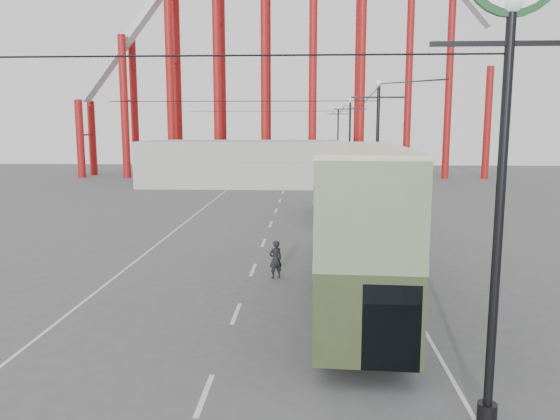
# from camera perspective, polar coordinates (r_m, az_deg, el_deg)

# --- Properties ---
(ground) EXTENTS (160.00, 160.00, 0.00)m
(ground) POSITION_cam_1_polar(r_m,az_deg,el_deg) (16.15, -2.88, -15.56)
(ground) COLOR #505053
(ground) RESTS_ON ground
(road_markings) EXTENTS (12.52, 120.00, 0.01)m
(road_markings) POSITION_cam_1_polar(r_m,az_deg,el_deg) (35.05, -1.00, -2.16)
(road_markings) COLOR silver
(road_markings) RESTS_ON ground
(lamp_post_near) EXTENTS (3.20, 0.44, 10.80)m
(lamp_post_near) POSITION_cam_1_polar(r_m,az_deg,el_deg) (12.38, 22.77, 13.73)
(lamp_post_near) COLOR black
(lamp_post_near) RESTS_ON ground
(lamp_post_mid) EXTENTS (3.20, 0.44, 9.32)m
(lamp_post_mid) POSITION_cam_1_polar(r_m,az_deg,el_deg) (32.94, 10.09, 5.20)
(lamp_post_mid) COLOR black
(lamp_post_mid) RESTS_ON ground
(lamp_post_far) EXTENTS (3.20, 0.44, 9.32)m
(lamp_post_far) POSITION_cam_1_polar(r_m,az_deg,el_deg) (54.82, 7.28, 6.64)
(lamp_post_far) COLOR black
(lamp_post_far) RESTS_ON ground
(lamp_post_distant) EXTENTS (3.20, 0.44, 9.32)m
(lamp_post_distant) POSITION_cam_1_polar(r_m,az_deg,el_deg) (76.77, 6.06, 7.25)
(lamp_post_distant) COLOR black
(lamp_post_distant) RESTS_ON ground
(fairground_shed) EXTENTS (22.00, 10.00, 5.00)m
(fairground_shed) POSITION_cam_1_polar(r_m,az_deg,el_deg) (62.23, -4.00, 4.92)
(fairground_shed) COLOR #AEADA8
(fairground_shed) RESTS_ON ground
(double_decker_bus) EXTENTS (3.38, 11.25, 5.97)m
(double_decker_bus) POSITION_cam_1_polar(r_m,az_deg,el_deg) (18.86, 8.44, -1.42)
(double_decker_bus) COLOR #334022
(double_decker_bus) RESTS_ON ground
(single_decker_green) EXTENTS (2.74, 11.75, 3.32)m
(single_decker_green) POSITION_cam_1_polar(r_m,az_deg,el_deg) (25.31, 8.30, -2.20)
(single_decker_green) COLOR gray
(single_decker_green) RESTS_ON ground
(single_decker_cream) EXTENTS (2.70, 10.37, 3.22)m
(single_decker_cream) POSITION_cam_1_polar(r_m,az_deg,el_deg) (40.24, 6.09, 1.82)
(single_decker_cream) COLOR beige
(single_decker_cream) RESTS_ON ground
(pedestrian) EXTENTS (0.74, 0.67, 1.70)m
(pedestrian) POSITION_cam_1_polar(r_m,az_deg,el_deg) (24.06, -0.47, -5.18)
(pedestrian) COLOR black
(pedestrian) RESTS_ON ground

